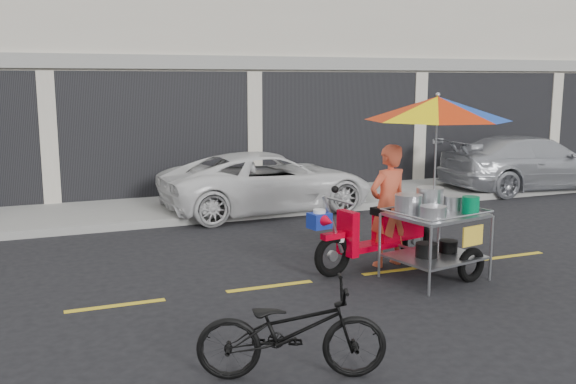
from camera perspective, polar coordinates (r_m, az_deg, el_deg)
name	(u,v)px	position (r m, az deg, el deg)	size (l,w,h in m)	color
ground	(400,270)	(9.47, 9.89, -6.87)	(90.00, 90.00, 0.00)	black
sidewalk	(269,200)	(14.29, -1.70, -0.71)	(45.00, 3.00, 0.15)	gray
shophouse_block	(298,28)	(19.87, 0.91, 14.34)	(36.00, 8.11, 10.40)	beige
centerline	(400,270)	(9.47, 9.89, -6.85)	(42.00, 0.10, 0.01)	gold
white_pickup	(269,182)	(13.35, -1.74, 0.92)	(2.06, 4.47, 1.24)	white
silver_pickup	(531,163)	(16.98, 20.77, 2.41)	(1.90, 4.67, 1.36)	#B4B6BD
near_bicycle	(292,330)	(5.99, 0.33, -12.20)	(0.61, 1.74, 0.92)	black
food_vendor_rig	(418,161)	(9.07, 11.45, 2.71)	(2.84, 2.31, 2.56)	black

